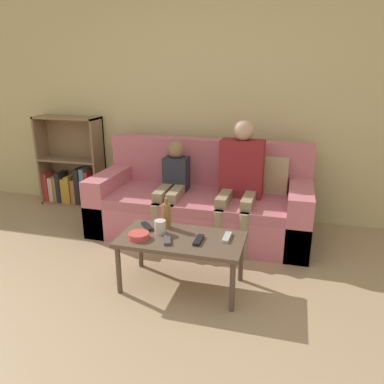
{
  "coord_description": "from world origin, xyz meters",
  "views": [
    {
      "loc": [
        0.92,
        -1.63,
        1.62
      ],
      "look_at": [
        0.11,
        1.33,
        0.61
      ],
      "focal_mm": 35.0,
      "sensor_mm": 36.0,
      "label": 1
    }
  ],
  "objects_px": {
    "couch": "(202,204)",
    "snack_bowl": "(139,236)",
    "bookshelf": "(72,172)",
    "tv_remote_1": "(147,226)",
    "tv_remote_3": "(227,237)",
    "cup_near": "(160,227)",
    "bottle": "(166,215)",
    "coffee_table": "(181,243)",
    "person_child": "(173,183)",
    "tv_remote_0": "(199,240)",
    "tv_remote_2": "(167,239)",
    "person_adult": "(240,173)"
  },
  "relations": [
    {
      "from": "couch",
      "to": "snack_bowl",
      "type": "height_order",
      "value": "couch"
    },
    {
      "from": "bookshelf",
      "to": "couch",
      "type": "bearing_deg",
      "value": -13.7
    },
    {
      "from": "tv_remote_1",
      "to": "tv_remote_3",
      "type": "xyz_separation_m",
      "value": [
        0.65,
        -0.03,
        0.0
      ]
    },
    {
      "from": "bookshelf",
      "to": "cup_near",
      "type": "bearing_deg",
      "value": -40.86
    },
    {
      "from": "cup_near",
      "to": "tv_remote_3",
      "type": "relative_size",
      "value": 0.62
    },
    {
      "from": "cup_near",
      "to": "bottle",
      "type": "xyz_separation_m",
      "value": [
        0.01,
        0.12,
        0.05
      ]
    },
    {
      "from": "bookshelf",
      "to": "bottle",
      "type": "height_order",
      "value": "bookshelf"
    },
    {
      "from": "coffee_table",
      "to": "person_child",
      "type": "distance_m",
      "value": 1.02
    },
    {
      "from": "person_child",
      "to": "tv_remote_3",
      "type": "xyz_separation_m",
      "value": [
        0.71,
        -0.86,
        -0.12
      ]
    },
    {
      "from": "tv_remote_0",
      "to": "snack_bowl",
      "type": "distance_m",
      "value": 0.45
    },
    {
      "from": "person_child",
      "to": "tv_remote_1",
      "type": "height_order",
      "value": "person_child"
    },
    {
      "from": "couch",
      "to": "tv_remote_3",
      "type": "relative_size",
      "value": 12.73
    },
    {
      "from": "tv_remote_3",
      "to": "cup_near",
      "type": "bearing_deg",
      "value": -175.14
    },
    {
      "from": "tv_remote_2",
      "to": "bottle",
      "type": "xyz_separation_m",
      "value": [
        -0.09,
        0.23,
        0.09
      ]
    },
    {
      "from": "person_adult",
      "to": "bottle",
      "type": "xyz_separation_m",
      "value": [
        -0.46,
        -0.84,
        -0.16
      ]
    },
    {
      "from": "coffee_table",
      "to": "person_child",
      "type": "height_order",
      "value": "person_child"
    },
    {
      "from": "coffee_table",
      "to": "tv_remote_0",
      "type": "relative_size",
      "value": 5.52
    },
    {
      "from": "person_adult",
      "to": "bottle",
      "type": "distance_m",
      "value": 0.97
    },
    {
      "from": "coffee_table",
      "to": "person_child",
      "type": "bearing_deg",
      "value": 111.76
    },
    {
      "from": "person_adult",
      "to": "coffee_table",
      "type": "bearing_deg",
      "value": -105.12
    },
    {
      "from": "coffee_table",
      "to": "tv_remote_2",
      "type": "relative_size",
      "value": 5.32
    },
    {
      "from": "bookshelf",
      "to": "tv_remote_1",
      "type": "height_order",
      "value": "bookshelf"
    },
    {
      "from": "tv_remote_0",
      "to": "coffee_table",
      "type": "bearing_deg",
      "value": 167.32
    },
    {
      "from": "tv_remote_0",
      "to": "snack_bowl",
      "type": "bearing_deg",
      "value": -171.47
    },
    {
      "from": "cup_near",
      "to": "tv_remote_3",
      "type": "height_order",
      "value": "cup_near"
    },
    {
      "from": "bookshelf",
      "to": "snack_bowl",
      "type": "relative_size",
      "value": 6.95
    },
    {
      "from": "tv_remote_2",
      "to": "cup_near",
      "type": "bearing_deg",
      "value": 111.12
    },
    {
      "from": "person_adult",
      "to": "snack_bowl",
      "type": "xyz_separation_m",
      "value": [
        -0.59,
        -1.09,
        -0.24
      ]
    },
    {
      "from": "snack_bowl",
      "to": "bottle",
      "type": "relative_size",
      "value": 0.63
    },
    {
      "from": "coffee_table",
      "to": "bookshelf",
      "type": "bearing_deg",
      "value": 141.34
    },
    {
      "from": "tv_remote_3",
      "to": "tv_remote_0",
      "type": "bearing_deg",
      "value": -151.31
    },
    {
      "from": "bottle",
      "to": "cup_near",
      "type": "bearing_deg",
      "value": -92.74
    },
    {
      "from": "cup_near",
      "to": "snack_bowl",
      "type": "bearing_deg",
      "value": -132.93
    },
    {
      "from": "cup_near",
      "to": "bottle",
      "type": "distance_m",
      "value": 0.13
    },
    {
      "from": "bookshelf",
      "to": "snack_bowl",
      "type": "xyz_separation_m",
      "value": [
        1.58,
        -1.61,
        0.03
      ]
    },
    {
      "from": "tv_remote_1",
      "to": "tv_remote_0",
      "type": "bearing_deg",
      "value": -58.05
    },
    {
      "from": "couch",
      "to": "cup_near",
      "type": "distance_m",
      "value": 1.06
    },
    {
      "from": "coffee_table",
      "to": "person_adult",
      "type": "relative_size",
      "value": 0.8
    },
    {
      "from": "tv_remote_1",
      "to": "bottle",
      "type": "relative_size",
      "value": 0.64
    },
    {
      "from": "tv_remote_3",
      "to": "bookshelf",
      "type": "bearing_deg",
      "value": 147.54
    },
    {
      "from": "coffee_table",
      "to": "tv_remote_1",
      "type": "bearing_deg",
      "value": 161.74
    },
    {
      "from": "snack_bowl",
      "to": "bottle",
      "type": "height_order",
      "value": "bottle"
    },
    {
      "from": "couch",
      "to": "tv_remote_2",
      "type": "xyz_separation_m",
      "value": [
        0.02,
        -1.15,
        0.13
      ]
    },
    {
      "from": "bookshelf",
      "to": "tv_remote_3",
      "type": "distance_m",
      "value": 2.64
    },
    {
      "from": "couch",
      "to": "tv_remote_1",
      "type": "bearing_deg",
      "value": -102.3
    },
    {
      "from": "coffee_table",
      "to": "person_adult",
      "type": "height_order",
      "value": "person_adult"
    },
    {
      "from": "cup_near",
      "to": "bookshelf",
      "type": "bearing_deg",
      "value": 139.14
    },
    {
      "from": "person_adult",
      "to": "snack_bowl",
      "type": "distance_m",
      "value": 1.26
    },
    {
      "from": "coffee_table",
      "to": "cup_near",
      "type": "relative_size",
      "value": 8.92
    },
    {
      "from": "coffee_table",
      "to": "cup_near",
      "type": "bearing_deg",
      "value": 169.75
    }
  ]
}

